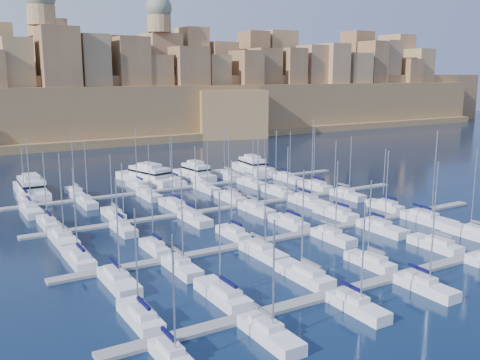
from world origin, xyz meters
TOP-DOWN VIEW (x-y plane):
  - ground at (0.00, 0.00)m, footprint 600.00×600.00m
  - pontoon_near at (0.00, -34.00)m, footprint 84.00×2.00m
  - pontoon_mid_near at (0.00, -12.00)m, footprint 84.00×2.00m
  - pontoon_mid_far at (0.00, 10.00)m, footprint 84.00×2.00m
  - pontoon_far at (0.00, 32.00)m, footprint 84.00×2.00m
  - sailboat_0 at (-35.45, -28.79)m, footprint 2.59×8.63m
  - sailboat_1 at (-24.85, -28.24)m, footprint 2.93×9.76m
  - sailboat_2 at (-12.48, -28.23)m, footprint 2.93×9.77m
  - sailboat_3 at (-1.40, -29.04)m, footprint 2.44×8.14m
  - sailboat_4 at (12.79, -28.65)m, footprint 2.68×8.93m
  - sailboat_5 at (23.09, -27.96)m, footprint 3.10×10.34m
  - sailboat_6 at (-35.92, -38.65)m, footprint 2.25×7.50m
  - sailboat_7 at (-25.53, -39.35)m, footprint 2.68×8.93m
  - sailboat_8 at (-13.28, -39.07)m, footprint 2.50×8.35m
  - sailboat_9 at (-1.92, -39.16)m, footprint 2.56×8.53m
  - sailboat_12 at (-36.32, -6.43)m, footprint 2.81×9.37m
  - sailboat_13 at (-25.09, -7.35)m, footprint 2.25×7.49m
  - sailboat_14 at (-11.06, -7.15)m, footprint 2.37×7.90m
  - sailboat_15 at (0.76, -6.60)m, footprint 2.71×9.03m
  - sailboat_16 at (12.14, -6.15)m, footprint 2.99×9.95m
  - sailboat_17 at (24.35, -6.85)m, footprint 2.56×8.52m
  - sailboat_18 at (-34.21, -17.72)m, footprint 2.90×9.67m
  - sailboat_19 at (-25.14, -17.19)m, footprint 2.58×8.60m
  - sailboat_20 at (-12.04, -17.63)m, footprint 2.85×9.50m
  - sailboat_21 at (1.91, -17.24)m, footprint 2.61×8.70m
  - sailboat_22 at (12.36, -17.79)m, footprint 2.95×9.83m
  - sailboat_23 at (23.63, -18.22)m, footprint 3.21×10.69m
  - sailboat_24 at (-36.15, 15.14)m, footprint 2.55×8.50m
  - sailboat_25 at (-24.30, 15.01)m, footprint 2.47×8.24m
  - sailboat_26 at (-11.54, 15.63)m, footprint 2.85×9.49m
  - sailboat_27 at (1.55, 15.62)m, footprint 2.84×9.48m
  - sailboat_28 at (13.72, 15.53)m, footprint 2.79×9.29m
  - sailboat_29 at (24.74, 15.69)m, footprint 2.88×9.62m
  - sailboat_30 at (-36.06, 4.12)m, footprint 3.00×10.01m
  - sailboat_31 at (-25.78, 5.05)m, footprint 2.43×8.10m
  - sailboat_32 at (-12.46, 4.44)m, footprint 2.81×9.36m
  - sailboat_33 at (0.92, 4.38)m, footprint 2.84×9.47m
  - sailboat_34 at (13.47, 3.64)m, footprint 3.30×10.99m
  - sailboat_35 at (24.84, 4.61)m, footprint 2.70×9.00m
  - sailboat_36 at (-36.37, 36.75)m, footprint 2.31×7.69m
  - sailboat_37 at (-25.72, 37.50)m, footprint 2.77×9.23m
  - sailboat_38 at (-11.05, 37.54)m, footprint 2.80×9.32m
  - sailboat_39 at (-2.03, 38.24)m, footprint 3.22×10.73m
  - sailboat_40 at (13.17, 38.16)m, footprint 3.17×10.57m
  - sailboat_41 at (25.24, 37.34)m, footprint 2.67×8.91m
  - sailboat_42 at (-37.10, 26.14)m, footprint 2.99×9.96m
  - sailboat_43 at (-25.99, 27.02)m, footprint 2.45×8.17m
  - sailboat_44 at (-12.57, 26.71)m, footprint 2.64×8.80m
  - sailboat_45 at (1.58, 26.68)m, footprint 2.66×8.86m
  - sailboat_46 at (13.70, 26.31)m, footprint 2.88×9.61m
  - sailboat_47 at (24.70, 26.35)m, footprint 2.86×9.54m
  - motor_yacht_a at (-34.09, 42.41)m, footprint 6.16×18.72m
  - motor_yacht_b at (-6.28, 42.92)m, footprint 10.78×20.44m
  - motor_yacht_c at (5.36, 40.47)m, footprint 5.73×14.86m
  - motor_yacht_d at (23.02, 41.17)m, footprint 6.27×16.35m
  - fortified_city at (-0.19, 155.26)m, footprint 460.00×108.95m

SIDE VIEW (x-z plane):
  - ground at x=0.00m, z-range 0.00..0.00m
  - pontoon_near at x=0.00m, z-range 0.00..0.40m
  - pontoon_mid_near at x=0.00m, z-range 0.00..0.40m
  - pontoon_mid_far at x=0.00m, z-range 0.00..0.40m
  - pontoon_far at x=0.00m, z-range 0.00..0.40m
  - sailboat_13 at x=-25.09m, z-range -4.99..6.40m
  - sailboat_36 at x=-36.37m, z-range -5.26..6.69m
  - sailboat_31 at x=-25.78m, z-range -5.47..6.92m
  - sailboat_25 at x=-24.30m, z-range -5.47..6.91m
  - sailboat_45 at x=1.58m, z-range -5.17..6.62m
  - sailboat_44 at x=-12.57m, z-range -5.29..6.74m
  - sailboat_3 at x=-1.40m, z-range -5.60..7.05m
  - sailboat_17 at x=24.35m, z-range -5.51..6.96m
  - sailboat_6 at x=-35.92m, z-range -5.87..7.33m
  - sailboat_14 at x=-11.06m, z-range -5.88..7.34m
  - sailboat_8 at x=-13.28m, z-range -5.91..7.37m
  - sailboat_0 at x=-35.45m, z-range -5.82..7.28m
  - sailboat_9 at x=-1.92m, z-range -5.91..7.37m
  - sailboat_43 at x=-25.99m, z-range -6.04..7.50m
  - sailboat_7 at x=-25.53m, z-range -5.88..7.35m
  - sailboat_24 at x=-36.15m, z-range -6.10..7.57m
  - sailboat_21 at x=1.91m, z-range -6.06..7.54m
  - sailboat_47 at x=24.70m, z-range -5.77..7.25m
  - sailboat_35 at x=24.84m, z-range -6.22..7.70m
  - sailboat_41 at x=25.24m, z-range -6.27..7.76m
  - sailboat_4 at x=12.79m, z-range -6.28..7.77m
  - sailboat_37 at x=-25.72m, z-range -6.24..7.73m
  - sailboat_1 at x=-24.85m, z-range -6.03..7.52m
  - sailboat_19 at x=-25.14m, z-range -6.54..8.03m
  - sailboat_12 at x=-36.32m, z-range -6.34..7.84m
  - sailboat_15 at x=0.76m, z-range -6.50..8.00m
  - sailboat_27 at x=1.55m, z-range -6.35..7.85m
  - sailboat_32 at x=-12.46m, z-range -6.49..7.99m
  - sailboat_38 at x=-11.05m, z-range -6.53..8.03m
  - sailboat_28 at x=13.72m, z-range -6.61..8.11m
  - sailboat_46 at x=13.70m, z-range -6.46..7.96m
  - sailboat_29 at x=24.74m, z-range -6.52..8.02m
  - sailboat_22 at x=12.36m, z-range -6.49..8.00m
  - sailboat_18 at x=-34.21m, z-range -6.59..8.09m
  - sailboat_26 at x=-11.54m, z-range -6.70..8.21m
  - sailboat_20 at x=-12.04m, z-range -6.85..8.37m
  - sailboat_2 at x=-12.48m, z-range -6.74..8.25m
  - sailboat_16 at x=12.14m, z-range -6.65..8.17m
  - sailboat_30 at x=-36.06m, z-range -6.77..8.29m
  - sailboat_40 at x=13.17m, z-range -6.43..7.95m
  - sailboat_42 at x=-37.10m, z-range -6.91..8.44m
  - sailboat_33 at x=0.92m, z-range -7.19..8.72m
  - sailboat_5 at x=23.09m, z-range -6.78..8.31m
  - sailboat_39 at x=-2.03m, z-range -6.48..8.01m
  - sailboat_23 at x=23.63m, z-range -7.86..9.43m
  - sailboat_34 at x=13.47m, z-range -8.22..9.80m
  - motor_yacht_a at x=-34.09m, z-range -0.90..4.35m
  - motor_yacht_c at x=5.36m, z-range -0.90..4.35m
  - motor_yacht_b at x=-6.28m, z-range -0.90..4.35m
  - motor_yacht_d at x=23.02m, z-range -0.90..4.35m
  - fortified_city at x=-0.19m, z-range -15.02..44.50m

